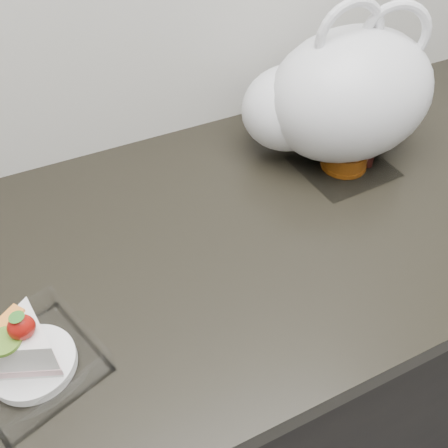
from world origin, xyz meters
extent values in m
cube|color=black|center=(0.00, 1.69, 0.43)|extent=(2.00, 0.60, 0.86)
cube|color=black|center=(0.00, 1.69, 0.88)|extent=(2.04, 0.64, 0.04)
cube|color=white|center=(-0.40, 1.57, 0.90)|extent=(0.19, 0.19, 0.00)
cylinder|color=white|center=(-0.40, 1.57, 0.91)|extent=(0.11, 0.11, 0.01)
ellipsoid|color=#B91A0C|center=(-0.39, 1.56, 1.00)|extent=(0.03, 0.03, 0.03)
cone|color=#2D7223|center=(-0.39, 1.56, 1.01)|extent=(0.02, 0.02, 0.01)
cylinder|color=olive|center=(-0.41, 1.56, 0.99)|extent=(0.04, 0.04, 0.00)
cube|color=orange|center=(-0.41, 1.59, 0.99)|extent=(0.05, 0.04, 0.00)
cube|color=white|center=(0.21, 1.75, 0.90)|extent=(0.17, 0.16, 0.00)
cylinder|color=brown|center=(0.21, 1.75, 0.92)|extent=(0.10, 0.10, 0.04)
cylinder|color=brown|center=(0.21, 1.75, 0.91)|extent=(0.10, 0.10, 0.01)
cylinder|color=brown|center=(0.21, 1.75, 0.94)|extent=(0.08, 0.08, 0.00)
cube|color=black|center=(0.25, 1.73, 0.92)|extent=(0.03, 0.03, 0.03)
ellipsoid|color=silver|center=(0.24, 1.80, 1.02)|extent=(0.37, 0.32, 0.24)
ellipsoid|color=silver|center=(0.14, 1.84, 0.99)|extent=(0.22, 0.21, 0.16)
torus|color=silver|center=(0.22, 1.80, 1.13)|extent=(0.13, 0.03, 0.13)
torus|color=silver|center=(0.30, 1.78, 1.12)|extent=(0.12, 0.07, 0.12)
camera|label=1|loc=(-0.33, 1.17, 1.48)|focal=40.00mm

